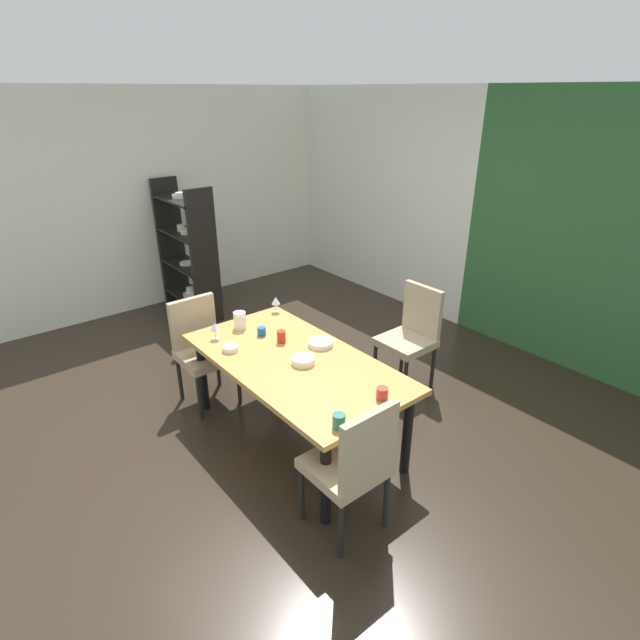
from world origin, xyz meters
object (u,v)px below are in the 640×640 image
Objects in this scene: dining_table at (295,368)px; cup_front at (339,421)px; serving_bowl_near_shelf at (303,360)px; cup_right at (262,331)px; display_shelf at (187,250)px; serving_bowl_corner at (230,348)px; pitcher_rear at (240,320)px; serving_bowl_north at (321,343)px; chair_right_near at (354,463)px; cup_west at (382,393)px; cup_near_window at (281,337)px; wine_glass_left at (276,301)px; wine_glass_center at (215,327)px; chair_head_far at (412,332)px; chair_left_near at (202,346)px.

cup_front is (0.84, -0.29, 0.12)m from dining_table.
cup_right is (-0.59, 0.02, 0.01)m from serving_bowl_near_shelf.
display_shelf is 17.33× the size of cup_front.
serving_bowl_corner is 0.41m from pitcher_rear.
serving_bowl_north is (-0.05, 0.30, 0.10)m from dining_table.
pitcher_rear is (-1.71, 0.26, 0.25)m from chair_right_near.
dining_table is 0.53m from serving_bowl_corner.
chair_right_near is at bearing -65.49° from cup_west.
display_shelf reaches higher than cup_near_window.
cup_near_window is at bearing 73.35° from chair_right_near.
display_shelf reaches higher than chair_right_near.
wine_glass_center is (0.13, -0.69, -0.00)m from wine_glass_left.
serving_bowl_north is (0.77, -0.10, -0.09)m from wine_glass_left.
chair_head_far is at bearing 86.07° from serving_bowl_north.
cup_right is 1.29m from cup_west.
display_shelf reaches higher than chair_head_far.
chair_right_near is at bearing -16.57° from dining_table.
chair_head_far is 1.70m from serving_bowl_corner.
cup_right is at bearing -175.57° from cup_west.
pitcher_rear is at bearing 61.01° from chair_head_far.
cup_west is (1.47, 0.43, -0.06)m from wine_glass_center.
chair_head_far is 1.79m from wine_glass_center.
wine_glass_left reaches higher than cup_near_window.
chair_right_near is at bearing -1.47° from cup_front.
cup_near_window is at bearing -177.66° from cup_west.
serving_bowl_near_shelf is 0.81m from cup_front.
cup_near_window reaches higher than serving_bowl_corner.
serving_bowl_corner is 0.70× the size of serving_bowl_near_shelf.
serving_bowl_corner is at bearing -144.71° from dining_table.
display_shelf is 3.77m from cup_front.
serving_bowl_north is at bearing 25.65° from pitcher_rear.
pitcher_rear is (-0.30, 0.27, 0.05)m from serving_bowl_corner.
serving_bowl_north is 1.13× the size of serving_bowl_near_shelf.
display_shelf is at bearing 78.28° from chair_right_near.
pitcher_rear reaches higher than cup_west.
chair_head_far is 13.52× the size of cup_right.
cup_right reaches higher than serving_bowl_north.
chair_left_near is at bearing -163.88° from serving_bowl_near_shelf.
chair_left_near reaches higher than pitcher_rear.
chair_left_near is (-1.96, 0.00, -0.01)m from chair_right_near.
chair_right_near is 6.72× the size of wine_glass_center.
chair_head_far reaches higher than cup_front.
chair_right_near reaches higher than cup_front.
wine_glass_left is 1.01× the size of pitcher_rear.
cup_front is (0.89, -0.58, 0.02)m from serving_bowl_north.
cup_right is at bearing 166.46° from cup_front.
cup_right reaches higher than serving_bowl_near_shelf.
serving_bowl_near_shelf is at bearing -63.69° from serving_bowl_north.
serving_bowl_near_shelf is at bearing 70.96° from chair_right_near.
cup_front reaches higher than cup_right.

